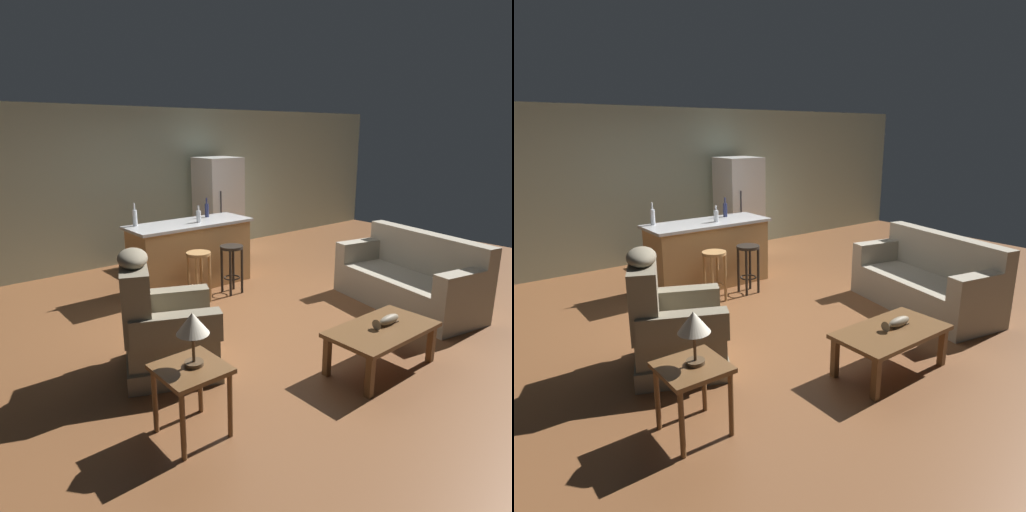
% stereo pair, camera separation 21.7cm
% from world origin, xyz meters
% --- Properties ---
extents(ground_plane, '(12.00, 12.00, 0.00)m').
position_xyz_m(ground_plane, '(0.00, 0.00, 0.00)').
color(ground_plane, brown).
extents(back_wall, '(12.00, 0.05, 2.60)m').
position_xyz_m(back_wall, '(0.00, 3.12, 1.30)').
color(back_wall, '#9EA88E').
rests_on(back_wall, ground_plane).
extents(coffee_table, '(1.10, 0.60, 0.42)m').
position_xyz_m(coffee_table, '(0.08, -1.89, 0.36)').
color(coffee_table, brown).
rests_on(coffee_table, ground_plane).
extents(fish_figurine, '(0.34, 0.10, 0.10)m').
position_xyz_m(fish_figurine, '(0.16, -1.88, 0.46)').
color(fish_figurine, '#4C3823').
rests_on(fish_figurine, coffee_table).
extents(couch, '(1.20, 2.03, 0.94)m').
position_xyz_m(couch, '(1.76, -1.14, 0.34)').
color(couch, '#9E937F').
rests_on(couch, ground_plane).
extents(recliner_near_lamp, '(1.11, 1.11, 1.20)m').
position_xyz_m(recliner_near_lamp, '(-1.53, -0.58, 0.42)').
color(recliner_near_lamp, '#756B56').
rests_on(recliner_near_lamp, ground_plane).
extents(end_table, '(0.48, 0.48, 0.56)m').
position_xyz_m(end_table, '(-1.83, -1.59, 0.46)').
color(end_table, brown).
rests_on(end_table, ground_plane).
extents(table_lamp, '(0.24, 0.24, 0.41)m').
position_xyz_m(table_lamp, '(-1.80, -1.58, 0.87)').
color(table_lamp, '#4C3823').
rests_on(table_lamp, end_table).
extents(kitchen_island, '(1.80, 0.70, 0.95)m').
position_xyz_m(kitchen_island, '(0.00, 1.35, 0.48)').
color(kitchen_island, '#AD7F4C').
rests_on(kitchen_island, ground_plane).
extents(bar_stool_left, '(0.32, 0.32, 0.68)m').
position_xyz_m(bar_stool_left, '(-0.27, 0.72, 0.47)').
color(bar_stool_left, '#A87A47').
rests_on(bar_stool_left, ground_plane).
extents(bar_stool_right, '(0.32, 0.32, 0.68)m').
position_xyz_m(bar_stool_right, '(0.27, 0.72, 0.47)').
color(bar_stool_right, black).
rests_on(bar_stool_right, ground_plane).
extents(refrigerator, '(0.70, 0.69, 1.76)m').
position_xyz_m(refrigerator, '(1.35, 2.55, 0.88)').
color(refrigerator, white).
rests_on(refrigerator, ground_plane).
extents(bottle_tall_green, '(0.07, 0.07, 0.23)m').
position_xyz_m(bottle_tall_green, '(0.10, 1.26, 1.04)').
color(bottle_tall_green, silver).
rests_on(bottle_tall_green, kitchen_island).
extents(bottle_short_amber, '(0.06, 0.06, 0.29)m').
position_xyz_m(bottle_short_amber, '(0.42, 1.53, 1.06)').
color(bottle_short_amber, '#23284C').
rests_on(bottle_short_amber, kitchen_island).
extents(bottle_wine_dark, '(0.06, 0.06, 0.31)m').
position_xyz_m(bottle_wine_dark, '(-0.71, 1.60, 1.07)').
color(bottle_wine_dark, silver).
rests_on(bottle_wine_dark, kitchen_island).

